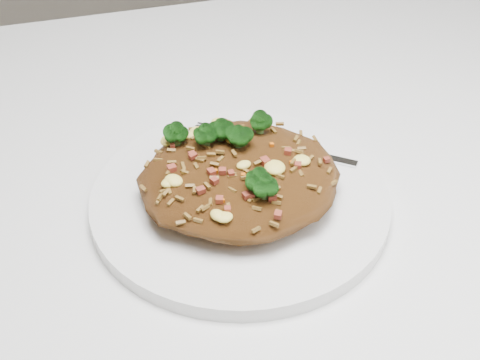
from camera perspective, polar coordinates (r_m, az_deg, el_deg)
name	(u,v)px	position (r m, az deg, el deg)	size (l,w,h in m)	color
dining_table	(202,270)	(0.66, -3.24, -7.71)	(1.20, 0.80, 0.75)	white
plate	(240,199)	(0.58, 0.00, -1.67)	(0.26, 0.26, 0.01)	white
fried_rice	(240,169)	(0.56, -0.04, 0.91)	(0.17, 0.16, 0.06)	brown
fork	(281,147)	(0.63, 3.49, 2.80)	(0.14, 0.11, 0.00)	silver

